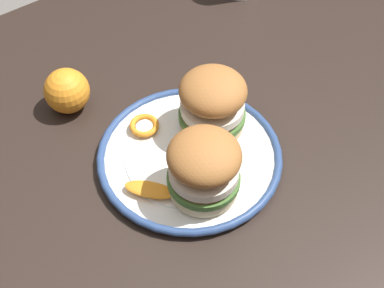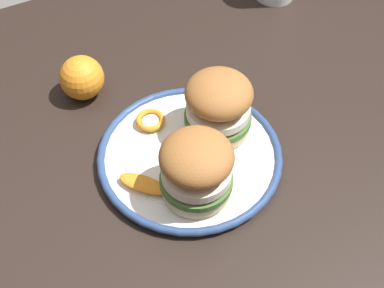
{
  "view_description": "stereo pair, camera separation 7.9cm",
  "coord_description": "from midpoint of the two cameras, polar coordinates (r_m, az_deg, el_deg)",
  "views": [
    {
      "loc": [
        0.3,
        0.4,
        1.36
      ],
      "look_at": [
        -0.0,
        0.0,
        0.75
      ],
      "focal_mm": 51.26,
      "sensor_mm": 36.0,
      "label": 1
    },
    {
      "loc": [
        0.23,
        0.45,
        1.36
      ],
      "look_at": [
        -0.0,
        0.0,
        0.75
      ],
      "focal_mm": 51.26,
      "sensor_mm": 36.0,
      "label": 2
    }
  ],
  "objects": [
    {
      "name": "sandwich_half_left",
      "position": [
        0.81,
        -0.64,
        4.23
      ],
      "size": [
        0.14,
        0.14,
        0.1
      ],
      "color": "beige",
      "rests_on": "dinner_plate"
    },
    {
      "name": "orange_peel_strip_long",
      "position": [
        0.77,
        -7.34,
        -4.92
      ],
      "size": [
        0.07,
        0.07,
        0.01
      ],
      "color": "orange",
      "rests_on": "dinner_plate"
    },
    {
      "name": "whole_orange",
      "position": [
        0.9,
        -15.37,
        5.21
      ],
      "size": [
        0.07,
        0.07,
        0.07
      ],
      "primitive_type": "sphere",
      "color": "orange",
      "rests_on": "dining_table"
    },
    {
      "name": "sandwich_half_right",
      "position": [
        0.73,
        -1.83,
        -2.55
      ],
      "size": [
        0.14,
        0.14,
        0.1
      ],
      "color": "beige",
      "rests_on": "dinner_plate"
    },
    {
      "name": "orange_peel_curled",
      "position": [
        0.84,
        -7.65,
        1.77
      ],
      "size": [
        0.06,
        0.06,
        0.01
      ],
      "color": "orange",
      "rests_on": "dinner_plate"
    },
    {
      "name": "dining_table",
      "position": [
        0.89,
        -2.76,
        -5.17
      ],
      "size": [
        1.33,
        0.99,
        0.71
      ],
      "color": "black",
      "rests_on": "ground"
    },
    {
      "name": "dinner_plate",
      "position": [
        0.81,
        -2.76,
        -1.53
      ],
      "size": [
        0.28,
        0.28,
        0.02
      ],
      "color": "white",
      "rests_on": "dining_table"
    }
  ]
}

